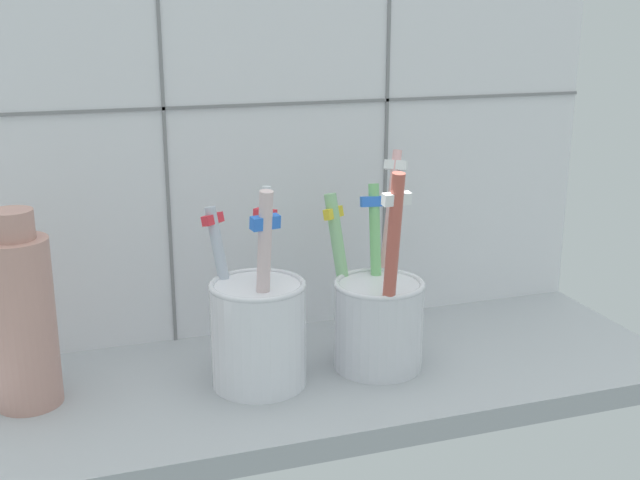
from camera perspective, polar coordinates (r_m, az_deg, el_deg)
The scene contains 5 objects.
counter_slab at distance 71.97cm, azimuth -0.15°, elevation -9.93°, with size 64.00×22.00×2.00cm, color #9EA3A8.
tile_wall_back at distance 76.82cm, azimuth -3.02°, elevation 8.54°, with size 64.00×2.20×45.00cm.
toothbrush_cup_left at distance 67.65cm, azimuth -4.38°, elevation -6.22°, with size 8.02×8.32×17.16cm.
toothbrush_cup_right at distance 71.04cm, azimuth 4.09°, elevation -5.30°, with size 9.12×12.43×18.27cm.
ceramic_vase at distance 67.41cm, azimuth -20.25°, elevation -5.11°, with size 5.19×5.19×15.92cm.
Camera 1 is at (-20.41, -61.37, 32.58)cm, focal length 45.52 mm.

